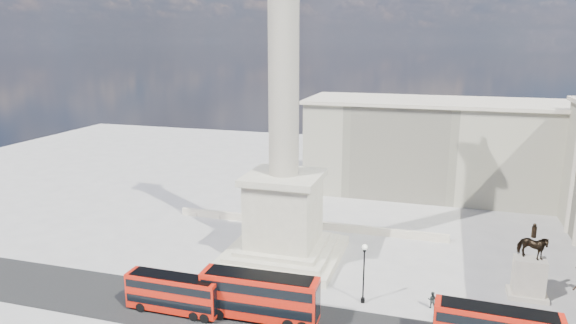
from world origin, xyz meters
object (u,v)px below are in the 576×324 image
at_px(pedestrian_standing, 432,300).
at_px(red_bus_b, 260,296).
at_px(red_bus_a, 174,293).
at_px(nelsons_column, 284,157).
at_px(pedestrian_crossing, 444,314).
at_px(equestrian_statue, 529,272).
at_px(pedestrian_walking, 436,321).
at_px(victorian_lamp, 364,269).

bearing_deg(pedestrian_standing, red_bus_b, 25.51).
relative_size(red_bus_a, pedestrian_standing, 5.47).
bearing_deg(red_bus_a, red_bus_b, 7.93).
height_order(nelsons_column, pedestrian_crossing, nelsons_column).
bearing_deg(equestrian_statue, pedestrian_walking, -134.92).
height_order(nelsons_column, pedestrian_standing, nelsons_column).
xyz_separation_m(nelsons_column, victorian_lamp, (11.28, -8.64, -9.13)).
distance_m(nelsons_column, red_bus_b, 18.26).
bearing_deg(pedestrian_walking, equestrian_statue, 52.60).
distance_m(victorian_lamp, pedestrian_walking, 8.45).
distance_m(victorian_lamp, equestrian_statue, 17.70).
relative_size(nelsons_column, pedestrian_crossing, 26.27).
bearing_deg(nelsons_column, victorian_lamp, -37.44).
height_order(red_bus_b, pedestrian_standing, red_bus_b).
bearing_deg(pedestrian_standing, victorian_lamp, 9.46).
xyz_separation_m(nelsons_column, pedestrian_standing, (18.16, -7.66, -12.03)).
relative_size(equestrian_statue, pedestrian_walking, 5.45).
relative_size(pedestrian_walking, pedestrian_crossing, 0.80).
relative_size(nelsons_column, pedestrian_standing, 28.18).
bearing_deg(nelsons_column, red_bus_a, -112.12).
bearing_deg(red_bus_b, pedestrian_walking, 10.21).
relative_size(red_bus_a, equestrian_statue, 1.17).
relative_size(nelsons_column, equestrian_statue, 6.05).
distance_m(red_bus_a, pedestrian_standing, 26.06).
distance_m(nelsons_column, pedestrian_walking, 25.04).
height_order(red_bus_b, pedestrian_walking, red_bus_b).
xyz_separation_m(nelsons_column, pedestrian_crossing, (19.37, -10.33, -11.97)).
distance_m(red_bus_a, red_bus_b, 8.81).
relative_size(victorian_lamp, pedestrian_walking, 4.25).
distance_m(red_bus_a, equestrian_statue, 36.92).
xyz_separation_m(victorian_lamp, equestrian_statue, (16.51, 6.32, -0.93)).
distance_m(red_bus_b, pedestrian_crossing, 17.79).
relative_size(victorian_lamp, pedestrian_crossing, 3.39).
bearing_deg(red_bus_a, pedestrian_crossing, 12.51).
height_order(victorian_lamp, pedestrian_standing, victorian_lamp).
relative_size(red_bus_b, equestrian_statue, 1.41).
height_order(equestrian_statue, pedestrian_standing, equestrian_statue).
bearing_deg(pedestrian_crossing, victorian_lamp, 38.17).
xyz_separation_m(victorian_lamp, pedestrian_walking, (7.35, -2.86, -3.03)).
distance_m(nelsons_column, equestrian_statue, 29.64).
distance_m(red_bus_a, victorian_lamp, 19.32).
bearing_deg(pedestrian_walking, nelsons_column, 155.83).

